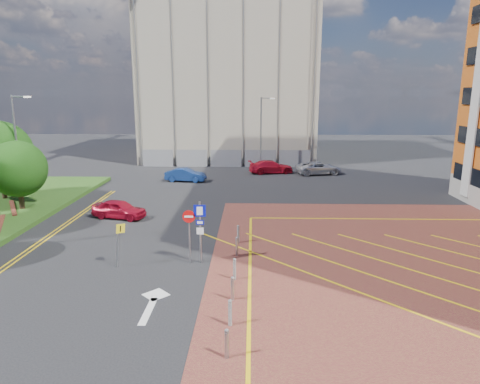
{
  "coord_description": "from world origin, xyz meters",
  "views": [
    {
      "loc": [
        3.09,
        -19.3,
        8.42
      ],
      "look_at": [
        2.44,
        2.92,
        3.26
      ],
      "focal_mm": 32.0,
      "sensor_mm": 36.0,
      "label": 1
    }
  ],
  "objects_px": {
    "sign_cluster": "(196,226)",
    "car_red_back": "(271,167)",
    "warning_sign": "(119,240)",
    "car_silver_back": "(319,168)",
    "tree_c": "(18,169)",
    "lamp_left_far": "(18,145)",
    "lamp_back": "(262,131)",
    "car_red_left": "(119,209)",
    "car_blue_back": "(186,175)"
  },
  "relations": [
    {
      "from": "lamp_left_far",
      "to": "car_blue_back",
      "type": "distance_m",
      "value": 15.04
    },
    {
      "from": "lamp_back",
      "to": "warning_sign",
      "type": "xyz_separation_m",
      "value": [
        -7.52,
        -27.65,
        -2.93
      ]
    },
    {
      "from": "car_silver_back",
      "to": "tree_c",
      "type": "bearing_deg",
      "value": 110.83
    },
    {
      "from": "lamp_back",
      "to": "car_red_back",
      "type": "distance_m",
      "value": 4.26
    },
    {
      "from": "sign_cluster",
      "to": "tree_c",
      "type": "bearing_deg",
      "value": 146.84
    },
    {
      "from": "car_red_left",
      "to": "car_silver_back",
      "type": "relative_size",
      "value": 0.77
    },
    {
      "from": "car_red_back",
      "to": "car_red_left",
      "type": "bearing_deg",
      "value": 135.96
    },
    {
      "from": "tree_c",
      "to": "lamp_back",
      "type": "relative_size",
      "value": 0.61
    },
    {
      "from": "lamp_back",
      "to": "car_blue_back",
      "type": "xyz_separation_m",
      "value": [
        -7.49,
        -6.57,
        -3.71
      ]
    },
    {
      "from": "lamp_back",
      "to": "car_silver_back",
      "type": "height_order",
      "value": "lamp_back"
    },
    {
      "from": "car_red_left",
      "to": "car_blue_back",
      "type": "relative_size",
      "value": 0.95
    },
    {
      "from": "warning_sign",
      "to": "sign_cluster",
      "type": "bearing_deg",
      "value": 9.64
    },
    {
      "from": "car_red_back",
      "to": "tree_c",
      "type": "bearing_deg",
      "value": 119.7
    },
    {
      "from": "car_blue_back",
      "to": "car_red_back",
      "type": "distance_m",
      "value": 9.7
    },
    {
      "from": "warning_sign",
      "to": "car_red_back",
      "type": "bearing_deg",
      "value": 71.67
    },
    {
      "from": "lamp_back",
      "to": "warning_sign",
      "type": "relative_size",
      "value": 3.56
    },
    {
      "from": "tree_c",
      "to": "sign_cluster",
      "type": "relative_size",
      "value": 1.53
    },
    {
      "from": "car_blue_back",
      "to": "car_red_back",
      "type": "relative_size",
      "value": 0.83
    },
    {
      "from": "lamp_back",
      "to": "warning_sign",
      "type": "distance_m",
      "value": 28.8
    },
    {
      "from": "warning_sign",
      "to": "lamp_back",
      "type": "bearing_deg",
      "value": 74.79
    },
    {
      "from": "warning_sign",
      "to": "car_silver_back",
      "type": "bearing_deg",
      "value": 61.77
    },
    {
      "from": "warning_sign",
      "to": "car_red_back",
      "type": "height_order",
      "value": "warning_sign"
    },
    {
      "from": "tree_c",
      "to": "car_silver_back",
      "type": "height_order",
      "value": "tree_c"
    },
    {
      "from": "car_red_back",
      "to": "car_silver_back",
      "type": "distance_m",
      "value": 5.04
    },
    {
      "from": "car_red_left",
      "to": "car_red_back",
      "type": "distance_m",
      "value": 20.58
    },
    {
      "from": "tree_c",
      "to": "car_blue_back",
      "type": "distance_m",
      "value": 15.46
    },
    {
      "from": "tree_c",
      "to": "lamp_left_far",
      "type": "bearing_deg",
      "value": 114.71
    },
    {
      "from": "lamp_back",
      "to": "car_red_back",
      "type": "xyz_separation_m",
      "value": [
        1.01,
        -1.9,
        -3.67
      ]
    },
    {
      "from": "lamp_left_far",
      "to": "car_silver_back",
      "type": "relative_size",
      "value": 1.66
    },
    {
      "from": "warning_sign",
      "to": "car_blue_back",
      "type": "relative_size",
      "value": 0.57
    },
    {
      "from": "lamp_left_far",
      "to": "sign_cluster",
      "type": "distance_m",
      "value": 18.58
    },
    {
      "from": "lamp_left_far",
      "to": "car_red_left",
      "type": "xyz_separation_m",
      "value": [
        8.35,
        -3.19,
        -4.02
      ]
    },
    {
      "from": "lamp_back",
      "to": "car_blue_back",
      "type": "bearing_deg",
      "value": -138.77
    },
    {
      "from": "car_red_back",
      "to": "lamp_back",
      "type": "bearing_deg",
      "value": 16.82
    },
    {
      "from": "car_silver_back",
      "to": "car_red_back",
      "type": "bearing_deg",
      "value": 71.61
    },
    {
      "from": "tree_c",
      "to": "lamp_back",
      "type": "xyz_separation_m",
      "value": [
        17.58,
        18.0,
        1.17
      ]
    },
    {
      "from": "lamp_left_far",
      "to": "warning_sign",
      "type": "distance_m",
      "value": 16.33
    },
    {
      "from": "lamp_left_far",
      "to": "warning_sign",
      "type": "xyz_separation_m",
      "value": [
        10.98,
        -11.65,
        -3.23
      ]
    },
    {
      "from": "lamp_left_far",
      "to": "car_blue_back",
      "type": "height_order",
      "value": "lamp_left_far"
    },
    {
      "from": "car_red_back",
      "to": "car_silver_back",
      "type": "xyz_separation_m",
      "value": [
        5.02,
        -0.51,
        -0.02
      ]
    },
    {
      "from": "tree_c",
      "to": "warning_sign",
      "type": "distance_m",
      "value": 14.05
    },
    {
      "from": "sign_cluster",
      "to": "car_red_left",
      "type": "relative_size",
      "value": 0.86
    },
    {
      "from": "lamp_left_far",
      "to": "lamp_back",
      "type": "xyz_separation_m",
      "value": [
        18.5,
        16.0,
        -0.3
      ]
    },
    {
      "from": "car_blue_back",
      "to": "car_red_back",
      "type": "height_order",
      "value": "car_red_back"
    },
    {
      "from": "sign_cluster",
      "to": "car_red_left",
      "type": "bearing_deg",
      "value": 129.12
    },
    {
      "from": "sign_cluster",
      "to": "lamp_left_far",
      "type": "bearing_deg",
      "value": 143.18
    },
    {
      "from": "tree_c",
      "to": "lamp_back",
      "type": "bearing_deg",
      "value": 45.68
    },
    {
      "from": "car_red_left",
      "to": "car_blue_back",
      "type": "distance_m",
      "value": 12.9
    },
    {
      "from": "sign_cluster",
      "to": "car_red_back",
      "type": "height_order",
      "value": "sign_cluster"
    },
    {
      "from": "car_red_left",
      "to": "car_red_back",
      "type": "xyz_separation_m",
      "value": [
        11.16,
        17.29,
        0.05
      ]
    }
  ]
}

